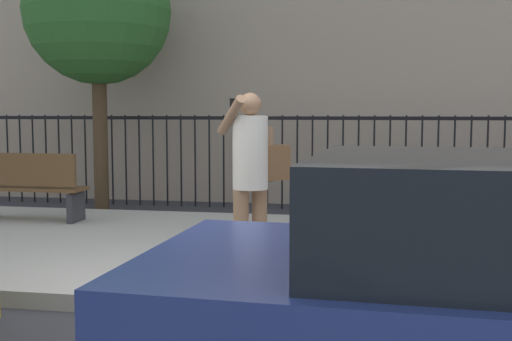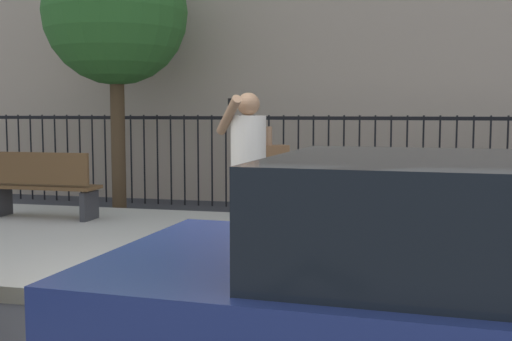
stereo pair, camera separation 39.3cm
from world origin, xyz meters
name	(u,v)px [view 1 (the left image)]	position (x,y,z in m)	size (l,w,h in m)	color
ground_plane	(163,318)	(0.00, 0.00, 0.00)	(60.00, 60.00, 0.00)	#333338
sidewalk	(225,251)	(0.00, 2.20, 0.07)	(28.00, 4.40, 0.15)	#B2ADA3
iron_fence	(275,149)	(0.00, 5.90, 1.02)	(12.03, 0.04, 1.60)	black
pedestrian_on_phone	(253,167)	(0.51, 1.19, 1.13)	(0.71, 0.65, 1.69)	#936B4C
street_bench	(25,185)	(-3.06, 3.20, 0.65)	(1.60, 0.45, 0.95)	brown
street_tree_near	(98,13)	(-2.78, 5.07, 3.26)	(2.37, 2.37, 4.46)	#4C3823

